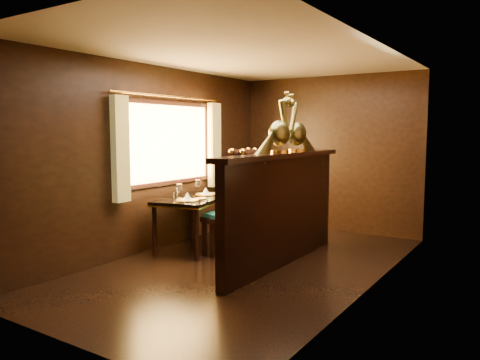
{
  "coord_description": "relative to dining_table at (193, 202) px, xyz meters",
  "views": [
    {
      "loc": [
        2.94,
        -4.65,
        1.62
      ],
      "look_at": [
        -0.33,
        0.37,
        0.99
      ],
      "focal_mm": 35.0,
      "sensor_mm": 36.0,
      "label": 1
    }
  ],
  "objects": [
    {
      "name": "chair_right",
      "position": [
        0.79,
        0.02,
        0.08
      ],
      "size": [
        0.59,
        0.61,
        1.41
      ],
      "rotation": [
        0.0,
        0.0,
        0.18
      ],
      "color": "black",
      "rests_on": "ground"
    },
    {
      "name": "peacock_left",
      "position": [
        1.38,
        -0.1,
        1.08
      ],
      "size": [
        0.23,
        0.61,
        0.73
      ],
      "primitive_type": null,
      "color": "#164428",
      "rests_on": "partition"
    },
    {
      "name": "ground",
      "position": [
        1.05,
        -0.3,
        -0.65
      ],
      "size": [
        5.0,
        5.0,
        0.0
      ],
      "primitive_type": "plane",
      "color": "black",
      "rests_on": "ground"
    },
    {
      "name": "partition",
      "position": [
        1.37,
        -0.0,
        0.07
      ],
      "size": [
        0.26,
        2.7,
        1.36
      ],
      "color": "black",
      "rests_on": "ground"
    },
    {
      "name": "dining_table",
      "position": [
        0.0,
        0.0,
        0.0
      ],
      "size": [
        0.99,
        1.35,
        0.92
      ],
      "rotation": [
        0.0,
        0.0,
        0.22
      ],
      "color": "black",
      "rests_on": "ground"
    },
    {
      "name": "peacock_right",
      "position": [
        1.38,
        0.37,
        1.07
      ],
      "size": [
        0.22,
        0.6,
        0.71
      ],
      "primitive_type": null,
      "color": "#164428",
      "rests_on": "partition"
    },
    {
      "name": "chair_left",
      "position": [
        0.66,
        0.02,
        0.09
      ],
      "size": [
        0.52,
        0.56,
        1.41
      ],
      "rotation": [
        0.0,
        0.0,
        0.04
      ],
      "color": "black",
      "rests_on": "ground"
    },
    {
      "name": "room_shell",
      "position": [
        0.97,
        -0.28,
        0.93
      ],
      "size": [
        3.04,
        5.04,
        2.52
      ],
      "color": "black",
      "rests_on": "ground"
    }
  ]
}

